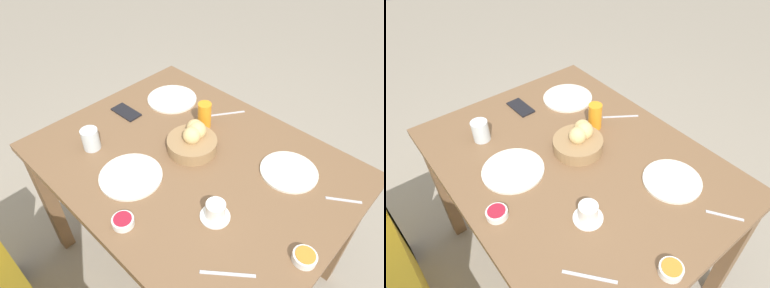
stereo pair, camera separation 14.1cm
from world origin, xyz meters
TOP-DOWN VIEW (x-y plane):
  - ground_plane at (0.00, 0.00)m, footprint 10.00×10.00m
  - dining_table at (0.00, 0.00)m, footprint 1.28×0.98m
  - bread_basket at (0.05, -0.06)m, footprint 0.22×0.22m
  - plate_near_left at (-0.33, -0.22)m, footprint 0.23×0.23m
  - plate_near_right at (0.38, -0.25)m, footprint 0.25×0.25m
  - plate_far_center at (0.10, 0.24)m, footprint 0.25×0.25m
  - juice_glass at (0.12, -0.21)m, footprint 0.06×0.06m
  - water_tumbler at (0.36, 0.24)m, footprint 0.07×0.07m
  - coffee_cup at (-0.26, 0.15)m, footprint 0.11×0.11m
  - jam_bowl_berry at (-0.05, 0.40)m, footprint 0.08×0.08m
  - jam_bowl_honey at (-0.58, 0.08)m, footprint 0.08×0.08m
  - fork_silver at (0.10, -0.35)m, footprint 0.11×0.15m
  - knife_silver at (-0.43, 0.29)m, footprint 0.14×0.12m
  - spoon_coffee at (-0.56, -0.24)m, footprint 0.11×0.08m
  - cell_phone at (0.46, -0.01)m, footprint 0.15×0.08m

SIDE VIEW (x-z plane):
  - ground_plane at x=0.00m, z-range 0.00..0.00m
  - dining_table at x=0.00m, z-range 0.29..1.07m
  - fork_silver at x=0.10m, z-range 0.78..0.78m
  - knife_silver at x=-0.43m, z-range 0.78..0.78m
  - spoon_coffee at x=-0.56m, z-range 0.78..0.78m
  - cell_phone at x=0.46m, z-range 0.78..0.79m
  - plate_far_center at x=0.10m, z-range 0.78..0.79m
  - plate_near_left at x=-0.33m, z-range 0.78..0.79m
  - plate_near_right at x=0.38m, z-range 0.78..0.79m
  - jam_bowl_berry at x=-0.05m, z-range 0.78..0.81m
  - jam_bowl_honey at x=-0.58m, z-range 0.78..0.81m
  - coffee_cup at x=-0.26m, z-range 0.77..0.85m
  - bread_basket at x=0.05m, z-range 0.77..0.88m
  - water_tumbler at x=0.36m, z-range 0.78..0.87m
  - juice_glass at x=0.12m, z-range 0.78..0.90m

